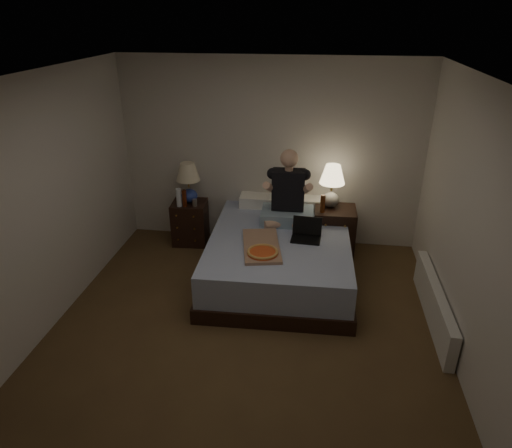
# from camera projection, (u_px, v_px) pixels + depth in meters

# --- Properties ---
(floor) EXTENTS (4.00, 4.50, 0.00)m
(floor) POSITION_uv_depth(u_px,v_px,m) (243.00, 338.00, 4.59)
(floor) COLOR brown
(floor) RESTS_ON ground
(ceiling) EXTENTS (4.00, 4.50, 0.00)m
(ceiling) POSITION_uv_depth(u_px,v_px,m) (240.00, 80.00, 3.52)
(ceiling) COLOR white
(ceiling) RESTS_ON ground
(wall_back) EXTENTS (4.00, 0.00, 2.50)m
(wall_back) POSITION_uv_depth(u_px,v_px,m) (270.00, 154.00, 6.06)
(wall_back) COLOR silver
(wall_back) RESTS_ON ground
(wall_front) EXTENTS (4.00, 0.00, 2.50)m
(wall_front) POSITION_uv_depth(u_px,v_px,m) (157.00, 441.00, 2.04)
(wall_front) COLOR silver
(wall_front) RESTS_ON ground
(wall_left) EXTENTS (0.00, 4.50, 2.50)m
(wall_left) POSITION_uv_depth(u_px,v_px,m) (33.00, 213.00, 4.30)
(wall_left) COLOR silver
(wall_left) RESTS_ON ground
(wall_right) EXTENTS (0.00, 4.50, 2.50)m
(wall_right) POSITION_uv_depth(u_px,v_px,m) (478.00, 241.00, 3.80)
(wall_right) COLOR silver
(wall_right) RESTS_ON ground
(bed) EXTENTS (1.70, 2.23, 0.55)m
(bed) POSITION_uv_depth(u_px,v_px,m) (280.00, 254.00, 5.58)
(bed) COLOR #5167A2
(bed) RESTS_ON floor
(nightstand_left) EXTENTS (0.49, 0.45, 0.60)m
(nightstand_left) POSITION_uv_depth(u_px,v_px,m) (190.00, 222.00, 6.36)
(nightstand_left) COLOR black
(nightstand_left) RESTS_ON floor
(nightstand_right) EXTENTS (0.53, 0.48, 0.68)m
(nightstand_right) POSITION_uv_depth(u_px,v_px,m) (334.00, 233.00, 5.97)
(nightstand_right) COLOR black
(nightstand_right) RESTS_ON floor
(lamp_left) EXTENTS (0.38, 0.38, 0.56)m
(lamp_left) POSITION_uv_depth(u_px,v_px,m) (189.00, 183.00, 6.12)
(lamp_left) COLOR #293C97
(lamp_left) RESTS_ON nightstand_left
(lamp_right) EXTENTS (0.40, 0.40, 0.56)m
(lamp_right) POSITION_uv_depth(u_px,v_px,m) (332.00, 186.00, 5.78)
(lamp_right) COLOR gray
(lamp_right) RESTS_ON nightstand_right
(water_bottle) EXTENTS (0.07, 0.07, 0.25)m
(water_bottle) POSITION_uv_depth(u_px,v_px,m) (179.00, 198.00, 6.06)
(water_bottle) COLOR white
(water_bottle) RESTS_ON nightstand_left
(soda_can) EXTENTS (0.07, 0.07, 0.10)m
(soda_can) POSITION_uv_depth(u_px,v_px,m) (195.00, 203.00, 6.10)
(soda_can) COLOR #B8B9B4
(soda_can) RESTS_ON nightstand_left
(beer_bottle_left) EXTENTS (0.06, 0.06, 0.23)m
(beer_bottle_left) POSITION_uv_depth(u_px,v_px,m) (184.00, 198.00, 6.07)
(beer_bottle_left) COLOR #501D0B
(beer_bottle_left) RESTS_ON nightstand_left
(beer_bottle_right) EXTENTS (0.06, 0.06, 0.23)m
(beer_bottle_right) POSITION_uv_depth(u_px,v_px,m) (323.00, 204.00, 5.69)
(beer_bottle_right) COLOR #59270C
(beer_bottle_right) RESTS_ON nightstand_right
(person) EXTENTS (0.67, 0.54, 0.93)m
(person) POSITION_uv_depth(u_px,v_px,m) (288.00, 188.00, 5.59)
(person) COLOR black
(person) RESTS_ON bed
(laptop) EXTENTS (0.36, 0.30, 0.24)m
(laptop) POSITION_uv_depth(u_px,v_px,m) (306.00, 231.00, 5.28)
(laptop) COLOR black
(laptop) RESTS_ON bed
(pizza_box) EXTENTS (0.54, 0.82, 0.08)m
(pizza_box) POSITION_uv_depth(u_px,v_px,m) (263.00, 253.00, 4.97)
(pizza_box) COLOR tan
(pizza_box) RESTS_ON bed
(radiator) EXTENTS (0.10, 1.60, 0.40)m
(radiator) POSITION_uv_depth(u_px,v_px,m) (434.00, 304.00, 4.77)
(radiator) COLOR silver
(radiator) RESTS_ON floor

